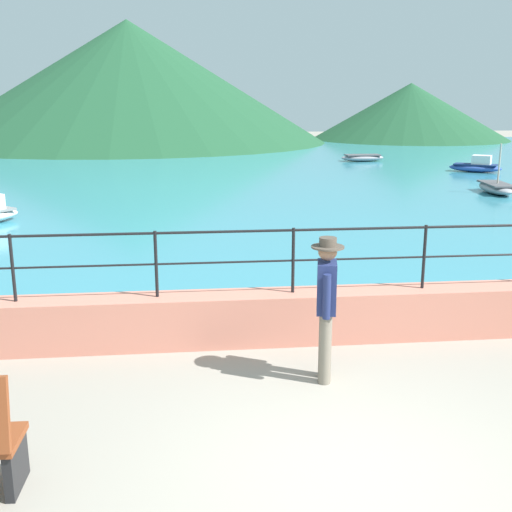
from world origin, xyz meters
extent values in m
plane|color=gray|center=(0.00, 0.00, 0.00)|extent=(120.00, 120.00, 0.00)
cube|color=tan|center=(0.00, 3.20, 0.35)|extent=(20.00, 0.56, 0.70)
cylinder|color=black|center=(-3.68, 3.20, 1.15)|extent=(0.04, 0.04, 0.90)
cylinder|color=black|center=(-1.84, 3.20, 1.15)|extent=(0.04, 0.04, 0.90)
cylinder|color=black|center=(0.00, 3.20, 1.15)|extent=(0.04, 0.04, 0.90)
cylinder|color=black|center=(1.84, 3.20, 1.15)|extent=(0.04, 0.04, 0.90)
cylinder|color=black|center=(0.00, 3.20, 1.57)|extent=(18.40, 0.04, 0.04)
cylinder|color=black|center=(0.00, 3.20, 1.15)|extent=(18.40, 0.03, 0.03)
cube|color=teal|center=(0.00, 25.84, 0.03)|extent=(64.00, 44.32, 0.06)
cone|color=#1E4C2D|center=(-5.68, 45.01, 4.51)|extent=(30.02, 30.02, 9.02)
cone|color=#1E4C2D|center=(16.74, 45.82, 2.27)|extent=(16.10, 16.10, 4.54)
cube|color=black|center=(-2.93, 0.07, 0.22)|extent=(0.09, 0.47, 0.43)
cylinder|color=slate|center=(0.16, 1.81, 0.43)|extent=(0.15, 0.15, 0.86)
cylinder|color=slate|center=(0.19, 1.99, 0.43)|extent=(0.15, 0.15, 0.86)
cube|color=navy|center=(0.18, 1.90, 1.16)|extent=(0.29, 0.40, 0.60)
cylinder|color=navy|center=(0.13, 1.67, 1.12)|extent=(0.09, 0.09, 0.52)
cylinder|color=navy|center=(0.22, 2.14, 1.12)|extent=(0.09, 0.09, 0.52)
sphere|color=#9E7051|center=(0.18, 1.90, 1.59)|extent=(0.22, 0.22, 0.22)
cylinder|color=#4C4238|center=(0.18, 1.90, 1.64)|extent=(0.38, 0.38, 0.02)
cylinder|color=#4C4238|center=(0.18, 1.90, 1.70)|extent=(0.20, 0.20, 0.10)
ellipsoid|color=gray|center=(7.84, 27.80, 0.24)|extent=(2.34, 1.01, 0.36)
cube|color=#4D4D51|center=(7.84, 27.80, 0.39)|extent=(1.88, 0.86, 0.06)
ellipsoid|color=#2D4C9E|center=(11.57, 22.35, 0.24)|extent=(2.41, 2.02, 0.36)
cube|color=navy|center=(11.57, 22.35, 0.39)|extent=(1.96, 1.65, 0.06)
cube|color=silver|center=(11.78, 22.21, 0.62)|extent=(1.01, 0.97, 0.40)
ellipsoid|color=gray|center=(9.35, 15.93, 0.24)|extent=(1.15, 2.39, 0.36)
cube|color=#4D4D51|center=(9.35, 15.93, 0.39)|extent=(0.97, 1.91, 0.06)
cylinder|color=#B2A899|center=(9.34, 15.83, 1.11)|extent=(0.06, 0.06, 1.37)
camera|label=1|loc=(-1.38, -4.91, 3.28)|focal=43.93mm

